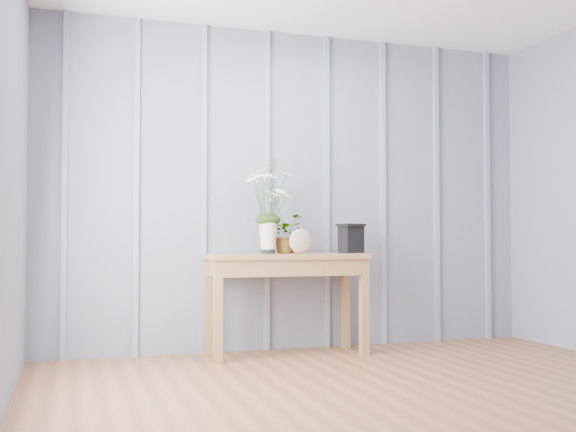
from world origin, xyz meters
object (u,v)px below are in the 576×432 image
object	(u,v)px
sideboard	(286,269)
carved_box	(351,238)
daisy_vase	(268,199)
felt_disc_vessel	(300,241)

from	to	relation	value
sideboard	carved_box	world-z (taller)	carved_box
daisy_vase	felt_disc_vessel	world-z (taller)	daisy_vase
daisy_vase	carved_box	xyz separation A→B (m)	(0.67, 0.01, -0.29)
daisy_vase	sideboard	bearing A→B (deg)	2.71
carved_box	felt_disc_vessel	bearing A→B (deg)	-174.70
sideboard	carved_box	xyz separation A→B (m)	(0.53, 0.01, 0.23)
felt_disc_vessel	carved_box	xyz separation A→B (m)	(0.43, 0.04, 0.02)
daisy_vase	felt_disc_vessel	bearing A→B (deg)	-6.47
sideboard	carved_box	bearing A→B (deg)	0.58
felt_disc_vessel	carved_box	world-z (taller)	carved_box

